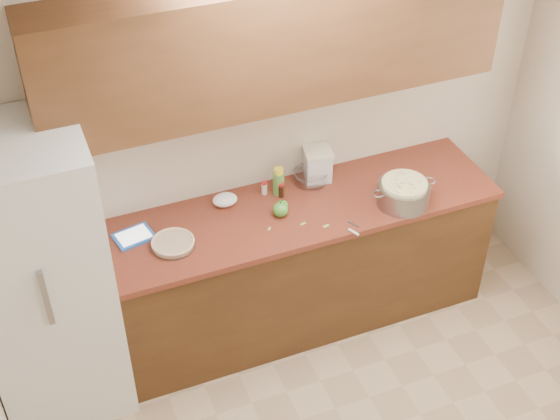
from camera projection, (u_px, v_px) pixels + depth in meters
name	position (u px, v px, depth m)	size (l,w,h in m)	color
room_shell	(416.00, 342.00, 3.35)	(3.60, 3.60, 3.60)	tan
counter_run	(285.00, 267.00, 4.94)	(2.64, 0.68, 0.92)	#4B2D15
upper_cabinets	(275.00, 42.00, 4.12)	(2.60, 0.34, 0.70)	brown
fridge	(42.00, 279.00, 4.22)	(0.70, 0.70, 1.80)	white
pie	(173.00, 243.00, 4.39)	(0.26, 0.26, 0.04)	silver
colander	(403.00, 193.00, 4.66)	(0.42, 0.31, 0.16)	gray
flour_canister	(318.00, 164.00, 4.85)	(0.20, 0.20, 0.21)	silver
tablet	(134.00, 236.00, 4.46)	(0.25, 0.21, 0.02)	blue
paring_knife	(354.00, 231.00, 4.50)	(0.08, 0.15, 0.01)	gray
lemon_bottle	(279.00, 182.00, 4.73)	(0.07, 0.07, 0.19)	#4C8C38
cinnamon_shaker	(264.00, 188.00, 4.76)	(0.04, 0.04, 0.09)	beige
vanilla_bottle	(281.00, 190.00, 4.73)	(0.04, 0.04, 0.10)	black
mixing_bowl	(311.00, 176.00, 4.85)	(0.22, 0.22, 0.08)	silver
paper_towel	(225.00, 200.00, 4.68)	(0.15, 0.12, 0.06)	white
apple_left	(281.00, 210.00, 4.59)	(0.09, 0.09, 0.10)	#43902E
apple_center	(282.00, 206.00, 4.63)	(0.07, 0.07, 0.08)	#43902E
peel_a	(326.00, 226.00, 4.54)	(0.04, 0.02, 0.00)	#93BD5C
peel_b	(303.00, 224.00, 4.56)	(0.03, 0.01, 0.00)	#93BD5C
peel_c	(269.00, 229.00, 4.52)	(0.03, 0.01, 0.00)	#93BD5C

